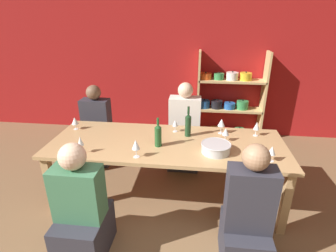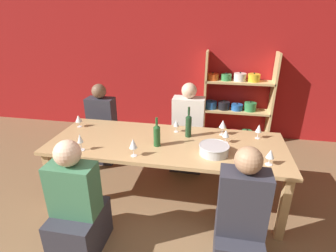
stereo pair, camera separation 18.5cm
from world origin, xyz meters
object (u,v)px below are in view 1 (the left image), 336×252
Objects in this scene: wine_glass_empty_a at (80,141)px; wine_glass_white_d at (221,123)px; wine_glass_white_c at (75,121)px; person_far_b at (184,136)px; shelf_unit at (228,103)px; wine_bottle_dark at (188,125)px; wine_bottle_green at (158,135)px; person_near_b at (82,216)px; dining_table at (167,148)px; person_near_a at (246,223)px; wine_glass_white_b at (272,151)px; mixing_bowl at (216,148)px; person_far_a at (98,134)px; wine_glass_red_b at (136,145)px; wine_glass_white_a at (175,123)px; wine_glass_red_c at (257,126)px; wine_glass_red_a at (226,132)px.

wine_glass_empty_a is 1.59m from wine_glass_white_d.
person_far_b is (1.31, 0.62, -0.42)m from wine_glass_white_c.
shelf_unit is 8.30× the size of wine_glass_empty_a.
wine_bottle_dark is 0.29× the size of person_far_b.
person_near_b is (-0.57, -0.76, -0.48)m from wine_bottle_green.
person_near_a is (0.78, -0.81, -0.25)m from dining_table.
dining_table is 1.10m from wine_glass_white_b.
mixing_bowl is 1.96m from person_far_a.
wine_glass_white_c is at bearing 169.34° from dining_table.
person_near_a is at bearing -22.94° from wine_glass_red_b.
mixing_bowl is 1.96× the size of wine_glass_white_b.
person_far_b reaches higher than person_near_a.
wine_glass_white_b is 0.13× the size of person_near_a.
shelf_unit is 9.86× the size of wine_glass_white_a.
person_near_b is (-1.26, -1.17, -0.48)m from wine_glass_white_d.
dining_table is 13.71× the size of wine_glass_red_b.
wine_bottle_green is at bearing 173.26° from mixing_bowl.
wine_glass_empty_a reaches higher than wine_glass_white_c.
wine_glass_white_b is (0.20, -2.16, 0.22)m from shelf_unit.
person_near_b reaches higher than wine_glass_white_a.
person_far_b is at bearing 64.74° from person_near_b.
shelf_unit is 4.26× the size of wine_bottle_dark.
wine_glass_red_c is (0.79, 0.10, -0.02)m from wine_bottle_dark.
person_far_a is (-0.87, 1.17, -0.46)m from wine_glass_red_b.
wine_glass_white_b reaches higher than wine_glass_white_a.
wine_glass_empty_a is 1.19× the size of wine_glass_white_a.
wine_glass_white_d is (0.39, 0.12, -0.01)m from wine_bottle_dark.
wine_glass_white_c is at bearing 25.34° from person_far_b.
wine_glass_white_b is at bearing -84.72° from shelf_unit.
person_near_a is at bearing -57.07° from wine_glass_white_a.
wine_bottle_dark is at bearing 129.75° from mixing_bowl.
person_far_b reaches higher than wine_glass_red_c.
wine_glass_red_a and wine_glass_white_c have the same top height.
wine_glass_red_c reaches higher than wine_glass_white_a.
person_near_b is (-1.50, -2.74, -0.23)m from shelf_unit.
wine_glass_red_a is at bearing -11.75° from wine_bottle_dark.
wine_bottle_dark is 2.09× the size of wine_glass_red_c.
mixing_bowl is at bearing 13.66° from wine_glass_red_b.
mixing_bowl is at bearing 110.37° from person_far_b.
shelf_unit is 1.81m from wine_bottle_dark.
person_near_b reaches higher than wine_bottle_dark.
wine_glass_white_d is (0.69, 0.41, 0.00)m from wine_bottle_green.
wine_glass_red_b reaches higher than mixing_bowl.
person_far_b is at bearing 123.81° from wine_glass_red_a.
shelf_unit is 1.61m from wine_glass_red_c.
wine_bottle_dark is 2.31× the size of wine_glass_white_a.
wine_bottle_green is 0.79m from wine_glass_empty_a.
mixing_bowl is at bearing -99.63° from wine_glass_white_d.
wine_glass_white_c is at bearing 87.19° from person_far_a.
wine_bottle_dark reaches higher than wine_glass_white_b.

